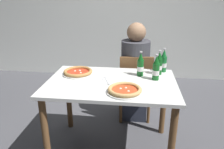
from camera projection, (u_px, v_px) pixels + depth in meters
The scene contains 12 objects.
ground_plane at pixel (111, 148), 2.32m from camera, with size 8.00×8.00×0.00m, color #4C4C51.
back_wall_tiled at pixel (126, 6), 3.91m from camera, with size 7.00×0.10×2.60m, color white.
dining_table_main at pixel (111, 93), 2.09m from camera, with size 1.20×0.80×0.75m.
chair_behind_table at pixel (135, 84), 2.69m from camera, with size 0.44×0.44×0.85m.
diner_seated at pixel (135, 74), 2.70m from camera, with size 0.34×0.34×1.21m.
pizza_margherita_near at pixel (125, 90), 1.82m from camera, with size 0.30×0.30×0.04m.
pizza_marinara_far at pixel (78, 72), 2.23m from camera, with size 0.31×0.31×0.04m.
beer_bottle_left at pixel (159, 64), 2.20m from camera, with size 0.07×0.07×0.25m.
beer_bottle_center at pixel (156, 69), 2.06m from camera, with size 0.07×0.07×0.25m.
beer_bottle_right at pixel (140, 66), 2.16m from camera, with size 0.07×0.07×0.25m.
beer_bottle_extra at pixel (164, 62), 2.28m from camera, with size 0.07×0.07×0.25m.
napkin_with_cutlery at pixel (105, 81), 2.06m from camera, with size 0.21×0.21×0.01m.
Camera 1 is at (0.23, -1.89, 1.53)m, focal length 35.47 mm.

